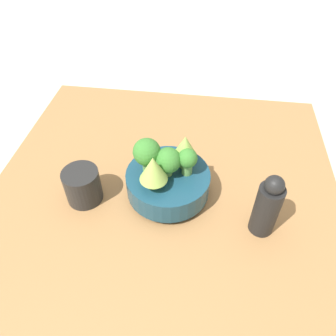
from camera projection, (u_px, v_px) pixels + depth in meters
ground_plane at (165, 196)px, 0.88m from camera, size 6.00×6.00×0.00m
table at (165, 192)px, 0.86m from camera, size 0.90×0.90×0.04m
bowl at (168, 183)px, 0.81m from camera, size 0.20×0.20×0.07m
romanesco_piece_far at (185, 148)px, 0.76m from camera, size 0.06×0.06×0.09m
broccoli_floret_back at (188, 160)px, 0.76m from camera, size 0.05×0.05×0.07m
romanesco_piece_near at (153, 169)px, 0.72m from camera, size 0.06×0.06×0.09m
broccoli_floret_center at (168, 161)px, 0.75m from camera, size 0.06×0.06×0.08m
broccoli_floret_front at (147, 153)px, 0.76m from camera, size 0.07×0.07×0.09m
cup at (83, 186)px, 0.80m from camera, size 0.09×0.09×0.09m
pepper_mill at (267, 206)px, 0.71m from camera, size 0.06×0.06×0.17m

